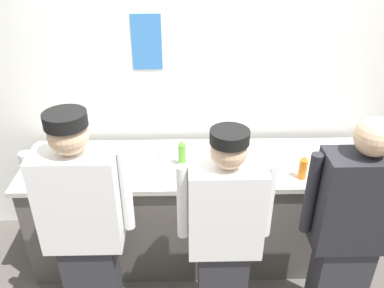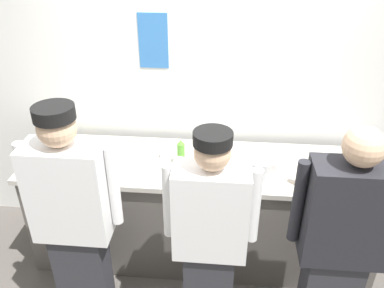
{
  "view_description": "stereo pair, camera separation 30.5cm",
  "coord_description": "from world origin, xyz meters",
  "views": [
    {
      "loc": [
        -0.15,
        -2.22,
        2.6
      ],
      "look_at": [
        -0.09,
        0.43,
        1.08
      ],
      "focal_mm": 37.08,
      "sensor_mm": 36.0,
      "label": 1
    },
    {
      "loc": [
        0.16,
        -2.21,
        2.6
      ],
      "look_at": [
        -0.09,
        0.43,
        1.08
      ],
      "focal_mm": 37.08,
      "sensor_mm": 36.0,
      "label": 2
    }
  ],
  "objects": [
    {
      "name": "wall_back",
      "position": [
        -0.0,
        0.89,
        1.42
      ],
      "size": [
        4.38,
        0.11,
        2.84
      ],
      "color": "white",
      "rests_on": "ground"
    },
    {
      "name": "ramekin_orange_sauce",
      "position": [
        1.09,
        0.23,
        0.97
      ],
      "size": [
        0.08,
        0.08,
        0.05
      ],
      "color": "white",
      "rests_on": "prep_counter"
    },
    {
      "name": "chef_center",
      "position": [
        0.1,
        -0.35,
        0.86
      ],
      "size": [
        0.59,
        0.24,
        1.61
      ],
      "color": "#2D2D33",
      "rests_on": "ground"
    },
    {
      "name": "ground_plane",
      "position": [
        0.0,
        0.0,
        0.0
      ],
      "size": [
        9.0,
        9.0,
        0.0
      ],
      "primitive_type": "plane",
      "color": "#514C47"
    },
    {
      "name": "chef_far_right",
      "position": [
        0.87,
        -0.38,
        0.9
      ],
      "size": [
        0.62,
        0.24,
        1.69
      ],
      "color": "#2D2D33",
      "rests_on": "ground"
    },
    {
      "name": "plate_stack_front",
      "position": [
        0.19,
        0.23,
        0.98
      ],
      "size": [
        0.21,
        0.21,
        0.08
      ],
      "color": "white",
      "rests_on": "prep_counter"
    },
    {
      "name": "sheet_tray",
      "position": [
        -0.72,
        0.38,
        0.95
      ],
      "size": [
        0.53,
        0.37,
        0.02
      ],
      "primitive_type": "cube",
      "rotation": [
        0.0,
        0.0,
        -0.07
      ],
      "color": "#B7BABF",
      "rests_on": "prep_counter"
    },
    {
      "name": "chef_near_left",
      "position": [
        -0.77,
        -0.33,
        0.92
      ],
      "size": [
        0.62,
        0.24,
        1.72
      ],
      "color": "#2D2D33",
      "rests_on": "ground"
    },
    {
      "name": "squeeze_bottle_secondary",
      "position": [
        -0.16,
        0.36,
        1.04
      ],
      "size": [
        0.06,
        0.06,
        0.21
      ],
      "color": "#56A333",
      "rests_on": "prep_counter"
    },
    {
      "name": "ramekin_yellow_sauce",
      "position": [
        -0.31,
        0.46,
        0.96
      ],
      "size": [
        0.08,
        0.08,
        0.04
      ],
      "color": "white",
      "rests_on": "prep_counter"
    },
    {
      "name": "squeeze_bottle_spare",
      "position": [
        -1.11,
        0.61,
        1.04
      ],
      "size": [
        0.05,
        0.05,
        0.21
      ],
      "color": "#E5E066",
      "rests_on": "prep_counter"
    },
    {
      "name": "squeeze_bottle_primary",
      "position": [
        0.71,
        0.16,
        1.03
      ],
      "size": [
        0.06,
        0.06,
        0.19
      ],
      "color": "orange",
      "rests_on": "prep_counter"
    },
    {
      "name": "mixing_bowl_steel",
      "position": [
        0.44,
        0.35,
        1.0
      ],
      "size": [
        0.31,
        0.31,
        0.12
      ],
      "primitive_type": "cylinder",
      "color": "#B7BABF",
      "rests_on": "prep_counter"
    },
    {
      "name": "prep_counter",
      "position": [
        0.0,
        0.39,
        0.47
      ],
      "size": [
        2.79,
        0.74,
        0.94
      ],
      "color": "#56514C",
      "rests_on": "ground"
    }
  ]
}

